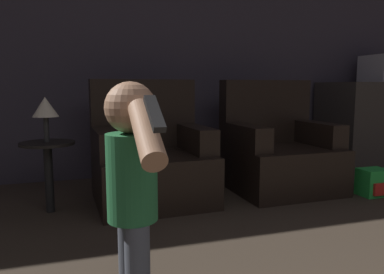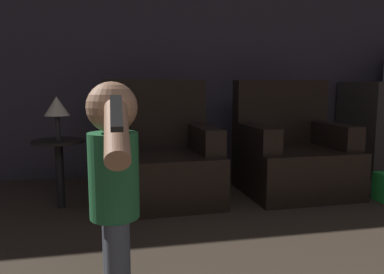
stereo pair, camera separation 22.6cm
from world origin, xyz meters
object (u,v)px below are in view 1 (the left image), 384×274
at_px(person_toddler, 132,178).
at_px(toy_backpack, 373,182).
at_px(armchair_left, 151,160).
at_px(lamp, 45,108).
at_px(armchair_right, 278,152).

bearing_deg(person_toddler, toy_backpack, -71.70).
height_order(armchair_left, lamp, armchair_left).
distance_m(armchair_left, armchair_right, 1.14).
bearing_deg(person_toddler, armchair_right, -52.75).
distance_m(armchair_right, toy_backpack, 0.81).
height_order(armchair_right, person_toddler, armchair_right).
distance_m(person_toddler, lamp, 1.44).
bearing_deg(toy_backpack, armchair_right, 145.19).
bearing_deg(armchair_left, lamp, -177.34).
xyz_separation_m(armchair_left, toy_backpack, (1.79, -0.45, -0.21)).
distance_m(armchair_right, lamp, 1.95).
distance_m(person_toddler, toy_backpack, 2.40).
xyz_separation_m(armchair_right, toy_backpack, (0.64, -0.45, -0.21)).
xyz_separation_m(toy_backpack, lamp, (-2.54, 0.38, 0.64)).
bearing_deg(armchair_left, toy_backpack, -16.25).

